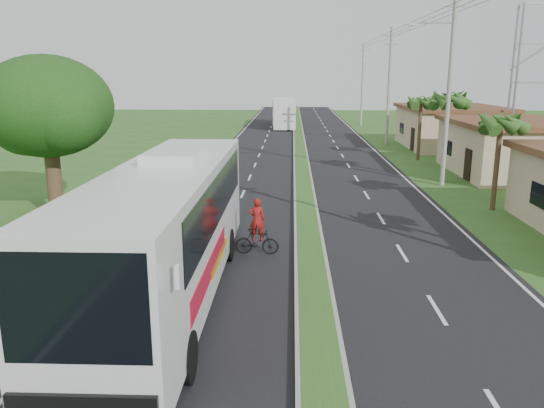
{
  "coord_description": "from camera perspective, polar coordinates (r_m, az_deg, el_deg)",
  "views": [
    {
      "loc": [
        -0.71,
        -14.28,
        6.6
      ],
      "look_at": [
        -1.46,
        5.37,
        1.8
      ],
      "focal_mm": 35.0,
      "sensor_mm": 36.0,
      "label": 1
    }
  ],
  "objects": [
    {
      "name": "utility_pole_b",
      "position": [
        33.57,
        18.52,
        12.44
      ],
      "size": [
        3.2,
        0.28,
        12.0
      ],
      "color": "gray",
      "rests_on": "ground"
    },
    {
      "name": "utility_pole_d",
      "position": [
        72.88,
        9.69,
        12.59
      ],
      "size": [
        1.6,
        0.28,
        10.5
      ],
      "color": "gray",
      "rests_on": "ground"
    },
    {
      "name": "shade_tree",
      "position": [
        26.89,
        -23.22,
        9.27
      ],
      "size": [
        6.3,
        6.0,
        7.54
      ],
      "color": "#473321",
      "rests_on": "ground"
    },
    {
      "name": "coach_bus_far",
      "position": [
        70.23,
        1.2,
        9.97
      ],
      "size": [
        3.24,
        12.37,
        3.57
      ],
      "rotation": [
        0.0,
        0.0,
        0.05
      ],
      "color": "white",
      "rests_on": "ground"
    },
    {
      "name": "median_strip",
      "position": [
        34.9,
        3.33,
        2.96
      ],
      "size": [
        1.2,
        160.0,
        0.18
      ],
      "color": "gray",
      "rests_on": "ground"
    },
    {
      "name": "ground",
      "position": [
        15.75,
        4.67,
        -11.11
      ],
      "size": [
        180.0,
        180.0,
        0.0
      ],
      "primitive_type": "plane",
      "color": "#30551F",
      "rests_on": "ground"
    },
    {
      "name": "palm_verge_d",
      "position": [
        43.5,
        15.77,
        10.5
      ],
      "size": [
        2.4,
        2.4,
        5.25
      ],
      "color": "#473321",
      "rests_on": "ground"
    },
    {
      "name": "utility_pole_c",
      "position": [
        53.1,
        12.48,
        12.39
      ],
      "size": [
        1.6,
        0.28,
        11.0
      ],
      "color": "gray",
      "rests_on": "ground"
    },
    {
      "name": "shop_far",
      "position": [
        52.6,
        18.61,
        7.91
      ],
      "size": [
        8.6,
        11.6,
        3.82
      ],
      "color": "tan",
      "rests_on": "ground"
    },
    {
      "name": "palm_verge_b",
      "position": [
        28.25,
        23.4,
        8.05
      ],
      "size": [
        2.4,
        2.4,
        5.05
      ],
      "color": "#473321",
      "rests_on": "ground"
    },
    {
      "name": "motorcyclist",
      "position": [
        19.88,
        -1.62,
        -3.3
      ],
      "size": [
        1.67,
        0.55,
        2.18
      ],
      "rotation": [
        0.0,
        0.0,
        -0.05
      ],
      "color": "black",
      "rests_on": "ground"
    },
    {
      "name": "lane_edge_right",
      "position": [
        35.69,
        14.16,
        2.63
      ],
      "size": [
        0.12,
        160.0,
        0.01
      ],
      "primitive_type": "cube",
      "color": "silver",
      "rests_on": "ground"
    },
    {
      "name": "lane_edge_left",
      "position": [
        35.42,
        -7.59,
        2.85
      ],
      "size": [
        0.12,
        160.0,
        0.01
      ],
      "primitive_type": "cube",
      "color": "silver",
      "rests_on": "ground"
    },
    {
      "name": "coach_bus_main",
      "position": [
        15.73,
        -11.06,
        -2.01
      ],
      "size": [
        2.93,
        13.55,
        4.37
      ],
      "rotation": [
        0.0,
        0.0,
        0.0
      ],
      "color": "silver",
      "rests_on": "ground"
    },
    {
      "name": "road_asphalt",
      "position": [
        34.92,
        3.33,
        2.81
      ],
      "size": [
        14.0,
        160.0,
        0.02
      ],
      "primitive_type": "cube",
      "color": "black",
      "rests_on": "ground"
    },
    {
      "name": "shop_mid",
      "position": [
        39.44,
        24.2,
        5.6
      ],
      "size": [
        7.6,
        10.6,
        3.67
      ],
      "color": "tan",
      "rests_on": "ground"
    },
    {
      "name": "palm_verge_c",
      "position": [
        34.65,
        18.45,
        10.58
      ],
      "size": [
        2.4,
        2.4,
        5.85
      ],
      "color": "#473321",
      "rests_on": "ground"
    }
  ]
}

